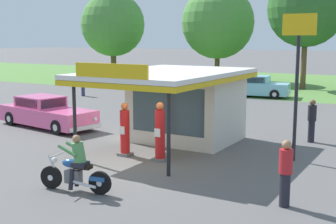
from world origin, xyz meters
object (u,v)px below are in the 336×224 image
at_px(gas_pump_offside, 160,134).
at_px(bystander_leaning_by_kiosk, 83,85).
at_px(featured_classic_sedan, 46,113).
at_px(bystander_standing_back_lot, 286,172).
at_px(gas_pump_nearside, 125,132).
at_px(parked_car_back_row_left, 251,87).
at_px(roadside_pole_sign, 298,62).
at_px(parked_car_second_row_spare, 143,79).
at_px(motorcycle_with_rider, 76,168).
at_px(parked_car_back_row_far_right, 164,86).
at_px(bystander_admiring_sedan, 312,120).

height_order(gas_pump_offside, bystander_leaning_by_kiosk, gas_pump_offside).
distance_m(featured_classic_sedan, bystander_standing_back_lot, 13.41).
bearing_deg(gas_pump_nearside, parked_car_back_row_left, 95.94).
relative_size(parked_car_back_row_left, bystander_standing_back_lot, 3.36).
bearing_deg(roadside_pole_sign, parked_car_back_row_left, 114.56).
height_order(gas_pump_nearside, parked_car_back_row_left, gas_pump_nearside).
xyz_separation_m(parked_car_second_row_spare, roadside_pole_sign, (17.39, -17.21, 2.62)).
bearing_deg(motorcycle_with_rider, parked_car_second_row_spare, 119.35).
bearing_deg(featured_classic_sedan, bystander_leaning_by_kiosk, 122.31).
distance_m(motorcycle_with_rider, bystander_leaning_by_kiosk, 21.19).
distance_m(gas_pump_offside, roadside_pole_sign, 5.16).
bearing_deg(featured_classic_sedan, parked_car_back_row_far_right, 94.67).
distance_m(gas_pump_nearside, parked_car_second_row_spare, 22.92).
height_order(parked_car_back_row_far_right, bystander_leaning_by_kiosk, parked_car_back_row_far_right).
xyz_separation_m(motorcycle_with_rider, parked_car_second_row_spare, (-13.14, 23.36, 0.08)).
height_order(featured_classic_sedan, bystander_leaning_by_kiosk, bystander_leaning_by_kiosk).
bearing_deg(motorcycle_with_rider, gas_pump_offside, 85.03).
relative_size(gas_pump_offside, bystander_admiring_sedan, 1.17).
bearing_deg(parked_car_second_row_spare, gas_pump_offside, -55.40).
bearing_deg(bystander_admiring_sedan, bystander_leaning_by_kiosk, 158.79).
distance_m(bystander_admiring_sedan, roadside_pole_sign, 3.99).
xyz_separation_m(parked_car_second_row_spare, parked_car_back_row_left, (10.12, -1.30, -0.03)).
bearing_deg(bystander_standing_back_lot, featured_classic_sedan, 160.02).
bearing_deg(bystander_admiring_sedan, parked_car_back_row_far_right, 142.66).
xyz_separation_m(bystander_standing_back_lot, roadside_pole_sign, (-0.95, 4.42, 2.46)).
xyz_separation_m(motorcycle_with_rider, bystander_admiring_sedan, (4.11, 9.31, 0.26)).
distance_m(gas_pump_offside, parked_car_second_row_spare, 23.72).
xyz_separation_m(parked_car_back_row_left, bystander_standing_back_lot, (8.22, -20.32, 0.19)).
bearing_deg(roadside_pole_sign, gas_pump_nearside, -156.71).
height_order(gas_pump_nearside, parked_car_second_row_spare, gas_pump_nearside).
bearing_deg(motorcycle_with_rider, bystander_leaning_by_kiosk, 130.11).
bearing_deg(motorcycle_with_rider, gas_pump_nearside, 106.25).
bearing_deg(bystander_leaning_by_kiosk, motorcycle_with_rider, -49.89).
bearing_deg(gas_pump_nearside, parked_car_second_row_spare, 121.61).
bearing_deg(featured_classic_sedan, parked_car_back_row_left, 74.44).
distance_m(gas_pump_nearside, gas_pump_offside, 1.46).
bearing_deg(gas_pump_nearside, roadside_pole_sign, 23.29).
bearing_deg(parked_car_back_row_left, bystander_admiring_sedan, -60.78).
distance_m(gas_pump_offside, motorcycle_with_rider, 3.87).
xyz_separation_m(gas_pump_nearside, parked_car_back_row_far_right, (-7.30, 15.03, -0.13)).
xyz_separation_m(gas_pump_nearside, bystander_admiring_sedan, (5.23, 5.47, 0.05)).
relative_size(gas_pump_nearside, bystander_admiring_sedan, 1.10).
xyz_separation_m(parked_car_second_row_spare, bystander_leaning_by_kiosk, (-0.51, -7.16, 0.06)).
bearing_deg(parked_car_back_row_left, parked_car_second_row_spare, 172.66).
distance_m(gas_pump_offside, bystander_leaning_by_kiosk, 18.66).
height_order(motorcycle_with_rider, parked_car_back_row_left, motorcycle_with_rider).
bearing_deg(gas_pump_offside, gas_pump_nearside, -180.00).
height_order(gas_pump_nearside, roadside_pole_sign, roadside_pole_sign).
height_order(bystander_leaning_by_kiosk, bystander_admiring_sedan, bystander_admiring_sedan).
bearing_deg(bystander_leaning_by_kiosk, gas_pump_offside, -41.48).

